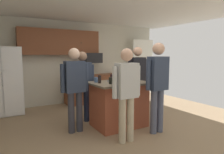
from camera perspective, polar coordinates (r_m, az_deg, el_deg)
The scene contains 22 objects.
floor at distance 4.28m, azimuth 1.20°, elevation -14.89°, with size 7.04×7.04×0.00m, color #937A5B.
ceiling at distance 4.12m, azimuth 1.30°, elevation 21.14°, with size 7.04×7.04×0.00m, color white.
back_wall at distance 6.54m, azimuth -11.60°, elevation 4.09°, with size 6.40×0.10×2.60m, color beige.
french_door_window_panel at distance 7.46m, azimuth 8.79°, elevation 2.89°, with size 0.90×0.06×2.00m, color white.
cabinet_run_upper at distance 6.24m, azimuth -14.68°, elevation 9.65°, with size 2.40×0.38×0.75m.
cabinet_run_lower at distance 6.55m, azimuth -5.55°, elevation -3.28°, with size 1.80×0.63×0.90m.
refrigerator at distance 5.83m, azimuth -29.13°, elevation -1.04°, with size 0.94×0.76×1.76m.
microwave_over_range at distance 6.48m, azimuth -5.72°, elevation 5.50°, with size 0.56×0.40×0.32m, color black.
kitchen_island at distance 4.35m, azimuth 1.99°, elevation -7.72°, with size 1.22×0.90×0.97m.
person_guest_right at distance 3.96m, azimuth 13.04°, elevation -1.17°, with size 0.57×0.24×1.79m.
person_elder_center at distance 4.56m, azimuth -8.47°, elevation -1.44°, with size 0.57×0.22×1.63m.
person_guest_left at distance 5.05m, azimuth 7.33°, elevation 0.30°, with size 0.57×0.23×1.75m.
person_guest_by_door at distance 3.46m, azimuth 4.23°, elevation -3.50°, with size 0.57×0.22×1.66m.
person_host_foreground at distance 3.97m, azimuth -10.70°, elevation -2.11°, with size 0.57×0.22×1.69m.
glass_short_whisky at distance 3.93m, azimuth 1.39°, elevation -1.07°, with size 0.06×0.06×0.14m.
glass_stout_tall at distance 4.09m, azimuth -3.58°, elevation -0.66°, with size 0.06×0.06×0.16m.
glass_pilsner at distance 3.98m, azimuth -0.43°, elevation -1.02°, with size 0.07×0.07×0.14m.
mug_ceramic_white at distance 4.22m, azimuth -4.58°, elevation -0.80°, with size 0.12×0.08×0.11m.
glass_dark_ale at distance 4.14m, azimuth 6.00°, elevation -0.77°, with size 0.07×0.07×0.14m.
tumbler_amber at distance 4.38m, azimuth -0.05°, elevation -0.22°, with size 0.07×0.07×0.15m.
mug_blue_stoneware at distance 4.60m, azimuth 2.52°, elevation -0.25°, with size 0.13×0.09×0.10m.
serving_tray at distance 4.24m, azimuth 2.18°, elevation -1.20°, with size 0.44×0.30×0.04m.
Camera 1 is at (-2.06, -3.40, 1.56)m, focal length 31.68 mm.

